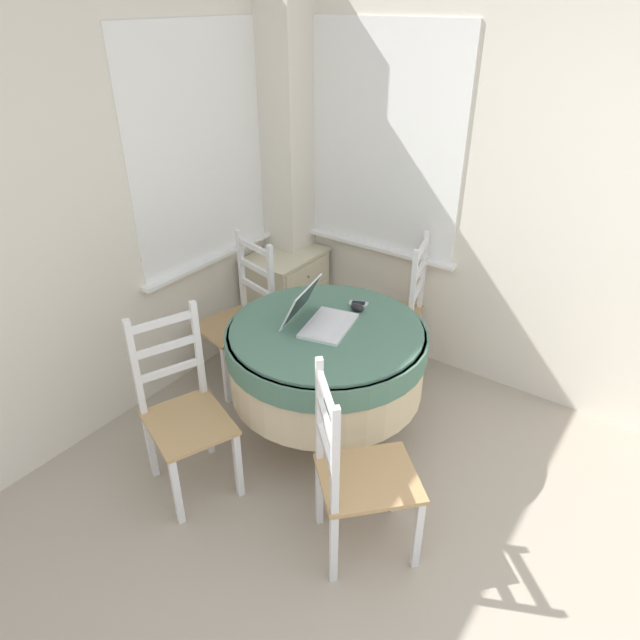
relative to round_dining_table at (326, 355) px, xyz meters
The scene contains 10 objects.
corner_room_shell 0.76m from the round_dining_table, 39.43° to the left, with size 4.36×4.55×2.55m.
round_dining_table is the anchor object (origin of this frame).
laptop 0.23m from the round_dining_table, 87.77° to the left, with size 0.41×0.40×0.23m.
computer_mouse 0.33m from the round_dining_table, ahead, with size 0.05×0.09×0.04m.
cell_phone 0.37m from the round_dining_table, ahead, with size 0.09×0.12×0.01m.
dining_chair_near_back_window 0.82m from the round_dining_table, 78.80° to the left, with size 0.51×0.47×0.99m.
dining_chair_near_right_window 0.84m from the round_dining_table, ahead, with size 0.49×0.52×0.99m.
dining_chair_camera_near 0.82m from the round_dining_table, 135.23° to the right, with size 0.58×0.58×0.99m.
dining_chair_left_flank 0.83m from the round_dining_table, 152.59° to the left, with size 0.52×0.55×0.99m.
corner_cabinet 1.22m from the round_dining_table, 49.18° to the left, with size 0.58×0.43×0.67m.
Camera 1 is at (-1.19, 0.03, 2.32)m, focal length 32.00 mm.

